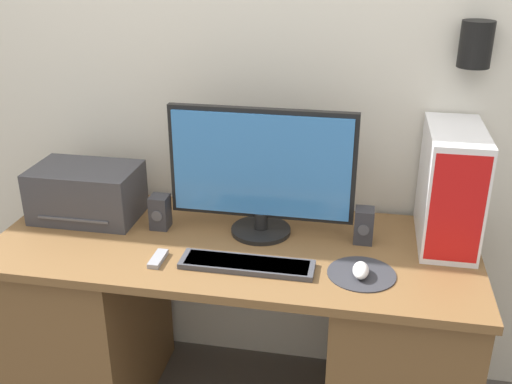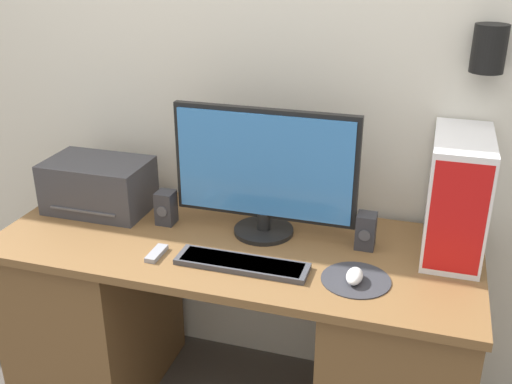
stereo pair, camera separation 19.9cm
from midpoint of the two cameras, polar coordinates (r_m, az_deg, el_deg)
name	(u,v)px [view 2 (the right image)]	position (r m, az deg, el deg)	size (l,w,h in m)	color
wall_back	(267,49)	(2.26, 3.63, 13.40)	(6.40, 0.16, 2.70)	silver
desk	(236,327)	(2.29, 0.59, -12.81)	(1.67, 0.67, 0.75)	brown
monitor	(264,170)	(2.06, 3.56, 2.05)	(0.65, 0.21, 0.46)	black
keyboard	(242,263)	(1.94, 1.59, -6.90)	(0.44, 0.11, 0.02)	#3D3D42
mousepad	(356,280)	(1.92, 12.47, -8.25)	(0.22, 0.22, 0.00)	#2D2D33
mouse	(355,276)	(1.89, 12.38, -7.91)	(0.05, 0.09, 0.04)	silver
computer_tower	(457,195)	(2.10, 21.21, -0.36)	(0.18, 0.38, 0.40)	white
printer	(99,185)	(2.35, -12.45, 0.56)	(0.39, 0.25, 0.20)	#38383D
speaker_left	(166,208)	(2.21, -6.04, -1.55)	(0.07, 0.07, 0.12)	#2D2D33
speaker_right	(366,231)	(2.08, 13.14, -3.70)	(0.07, 0.07, 0.12)	#2D2D33
remote_control	(156,253)	(2.02, -6.68, -5.90)	(0.04, 0.11, 0.02)	gray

